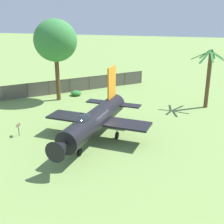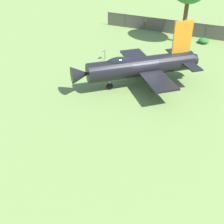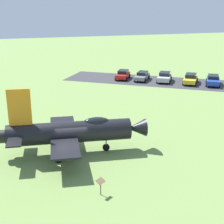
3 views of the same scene
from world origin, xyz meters
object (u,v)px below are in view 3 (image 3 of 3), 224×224
(display_jet, at_px, (74,131))
(parked_car_red, at_px, (123,74))
(parked_car_silver, at_px, (164,77))
(parked_car_gray, at_px, (142,76))
(parked_car_yellow, at_px, (190,79))
(parked_car_blue, at_px, (213,80))
(info_plaque, at_px, (101,183))

(display_jet, relative_size, parked_car_red, 2.76)
(parked_car_silver, height_order, parked_car_gray, parked_car_silver)
(parked_car_silver, bearing_deg, parked_car_yellow, 87.56)
(display_jet, distance_m, parked_car_yellow, 29.82)
(parked_car_silver, bearing_deg, parked_car_blue, 87.33)
(info_plaque, relative_size, parked_car_gray, 0.25)
(display_jet, xyz_separation_m, parked_car_blue, (-17.73, 25.13, -1.17))
(parked_car_gray, height_order, parked_car_red, parked_car_red)
(display_jet, distance_m, parked_car_gray, 28.98)
(display_jet, height_order, parked_car_blue, display_jet)
(parked_car_silver, height_order, parked_car_red, parked_car_silver)
(parked_car_blue, bearing_deg, parked_car_gray, -91.98)
(display_jet, bearing_deg, parked_car_silver, 56.66)
(parked_car_gray, bearing_deg, parked_car_yellow, 90.45)
(info_plaque, relative_size, parked_car_red, 0.26)
(info_plaque, height_order, parked_car_silver, parked_car_silver)
(parked_car_blue, relative_size, parked_car_yellow, 1.00)
(parked_car_yellow, bearing_deg, display_jet, -13.16)
(parked_car_gray, xyz_separation_m, parked_car_red, (-1.86, -2.67, 0.03))
(display_jet, relative_size, parked_car_yellow, 2.52)
(display_jet, height_order, parked_car_yellow, display_jet)
(parked_car_blue, distance_m, parked_car_red, 14.36)
(parked_car_silver, bearing_deg, parked_car_red, -92.73)
(display_jet, relative_size, info_plaque, 10.55)
(parked_car_blue, xyz_separation_m, parked_car_red, (-8.24, -11.76, -0.03))
(parked_car_gray, relative_size, parked_car_red, 1.05)
(parked_car_yellow, distance_m, parked_car_silver, 4.07)
(parked_car_blue, relative_size, parked_car_gray, 1.04)
(parked_car_blue, xyz_separation_m, parked_car_silver, (-4.27, -6.10, 0.01))
(info_plaque, xyz_separation_m, parked_car_red, (-32.81, 13.05, -0.11))
(display_jet, relative_size, parked_car_silver, 2.63)
(parked_car_blue, distance_m, parked_car_yellow, 3.38)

